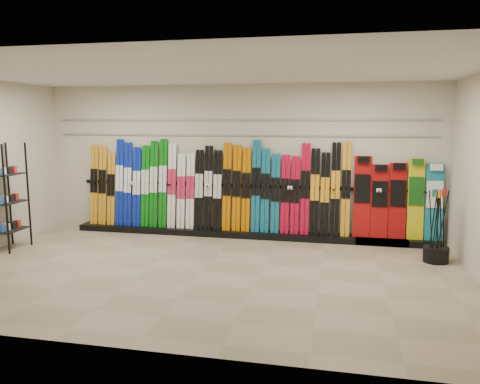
# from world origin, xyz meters

# --- Properties ---
(floor) EXTENTS (8.00, 8.00, 0.00)m
(floor) POSITION_xyz_m (0.00, 0.00, 0.00)
(floor) COLOR gray
(floor) RESTS_ON ground
(back_wall) EXTENTS (8.00, 0.00, 8.00)m
(back_wall) POSITION_xyz_m (0.00, 2.50, 1.50)
(back_wall) COLOR beige
(back_wall) RESTS_ON floor
(ceiling) EXTENTS (8.00, 8.00, 0.00)m
(ceiling) POSITION_xyz_m (0.00, 0.00, 3.00)
(ceiling) COLOR silver
(ceiling) RESTS_ON back_wall
(ski_rack_base) EXTENTS (8.00, 0.40, 0.12)m
(ski_rack_base) POSITION_xyz_m (0.22, 2.28, 0.06)
(ski_rack_base) COLOR black
(ski_rack_base) RESTS_ON floor
(skis) EXTENTS (5.37, 0.23, 1.80)m
(skis) POSITION_xyz_m (-0.45, 2.33, 0.95)
(skis) COLOR orange
(skis) RESTS_ON ski_rack_base
(snowboards) EXTENTS (1.60, 0.23, 1.52)m
(snowboards) POSITION_xyz_m (3.08, 2.35, 0.84)
(snowboards) COLOR #990C0C
(snowboards) RESTS_ON ski_rack_base
(accessory_rack) EXTENTS (0.40, 0.60, 1.90)m
(accessory_rack) POSITION_xyz_m (-3.75, 0.55, 0.95)
(accessory_rack) COLOR black
(accessory_rack) RESTS_ON floor
(pole_bin) EXTENTS (0.41, 0.41, 0.25)m
(pole_bin) POSITION_xyz_m (3.60, 1.29, 0.12)
(pole_bin) COLOR black
(pole_bin) RESTS_ON floor
(ski_poles) EXTENTS (0.33, 0.33, 1.18)m
(ski_poles) POSITION_xyz_m (3.59, 1.27, 0.61)
(ski_poles) COLOR black
(ski_poles) RESTS_ON pole_bin
(slatwall_rail_0) EXTENTS (7.60, 0.02, 0.03)m
(slatwall_rail_0) POSITION_xyz_m (0.00, 2.48, 2.00)
(slatwall_rail_0) COLOR gray
(slatwall_rail_0) RESTS_ON back_wall
(slatwall_rail_1) EXTENTS (7.60, 0.02, 0.03)m
(slatwall_rail_1) POSITION_xyz_m (0.00, 2.48, 2.30)
(slatwall_rail_1) COLOR gray
(slatwall_rail_1) RESTS_ON back_wall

